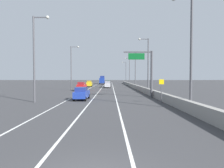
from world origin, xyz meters
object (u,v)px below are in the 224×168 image
car_blue_4 (82,93)px  lamp_post_right_near (189,46)px  car_green_0 (108,83)px  car_white_1 (108,84)px  lamp_post_right_second (147,62)px  car_red_5 (82,86)px  overhead_sign_gantry (147,68)px  box_truck (102,80)px  lamp_post_right_third (135,67)px  car_yellow_2 (89,84)px  lamp_post_right_fourth (129,70)px  speed_advisory_sign (161,89)px  lamp_post_left_mid (72,65)px  lamp_post_right_fifth (125,71)px  car_silver_3 (108,85)px  lamp_post_left_near (36,53)px

car_blue_4 → lamp_post_right_near: bearing=-36.2°
lamp_post_right_near → car_green_0: bearing=98.2°
car_green_0 → car_white_1: bearing=-89.6°
car_green_0 → car_blue_4: size_ratio=0.95×
car_green_0 → car_blue_4: car_green_0 is taller
lamp_post_right_second → car_red_5: lamp_post_right_second is taller
overhead_sign_gantry → car_blue_4: overhead_sign_gantry is taller
car_green_0 → box_truck: (-2.97, 12.62, 0.84)m
box_truck → lamp_post_right_third: bearing=-71.6°
lamp_post_right_second → car_yellow_2: bearing=118.7°
overhead_sign_gantry → lamp_post_right_fourth: lamp_post_right_fourth is taller
speed_advisory_sign → lamp_post_right_near: 6.72m
lamp_post_right_third → car_green_0: size_ratio=2.56×
lamp_post_right_third → lamp_post_left_mid: (-17.19, -9.88, 0.00)m
lamp_post_right_fifth → car_silver_3: lamp_post_right_fifth is taller
lamp_post_left_near → car_green_0: bearing=81.3°
box_truck → car_yellow_2: bearing=-96.6°
lamp_post_right_second → box_truck: 55.82m
lamp_post_right_second → lamp_post_left_mid: (-17.20, 9.97, 0.00)m
lamp_post_right_fifth → box_truck: (-11.82, -5.13, -4.55)m
speed_advisory_sign → box_truck: 70.37m
lamp_post_left_mid → car_red_5: size_ratio=2.42×
lamp_post_left_mid → car_silver_3: 14.70m
lamp_post_right_near → speed_advisory_sign: bearing=106.9°
car_yellow_2 → car_blue_4: car_yellow_2 is taller
lamp_post_left_near → lamp_post_left_mid: same height
lamp_post_right_fifth → lamp_post_right_fourth: bearing=-90.4°
lamp_post_right_near → car_red_5: 31.78m
lamp_post_left_mid → car_white_1: lamp_post_left_mid is taller
car_silver_3 → lamp_post_left_near: bearing=-104.4°
lamp_post_right_fourth → car_silver_3: size_ratio=2.35×
lamp_post_right_second → car_blue_4: lamp_post_right_second is taller
lamp_post_right_second → car_silver_3: (-8.31, 20.39, -5.35)m
lamp_post_left_near → car_green_0: size_ratio=2.56×
car_white_1 → box_truck: box_truck is taller
car_blue_4 → car_yellow_2: bearing=94.7°
box_truck → car_red_5: bearing=-93.6°
car_red_5 → box_truck: size_ratio=0.58×
overhead_sign_gantry → car_silver_3: bearing=103.4°
car_yellow_2 → lamp_post_right_fifth: bearing=65.4°
lamp_post_right_third → car_blue_4: size_ratio=2.42×
overhead_sign_gantry → lamp_post_right_third: lamp_post_right_third is taller
lamp_post_right_fifth → lamp_post_left_near: (-17.40, -73.42, 0.00)m
speed_advisory_sign → car_blue_4: bearing=159.0°
car_blue_4 → car_white_1: bearing=85.5°
lamp_post_right_fifth → car_white_1: bearing=-105.9°
lamp_post_right_second → car_white_1: size_ratio=2.36×
lamp_post_right_second → car_white_1: 30.55m
speed_advisory_sign → lamp_post_left_mid: 30.20m
overhead_sign_gantry → lamp_post_right_third: 28.03m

